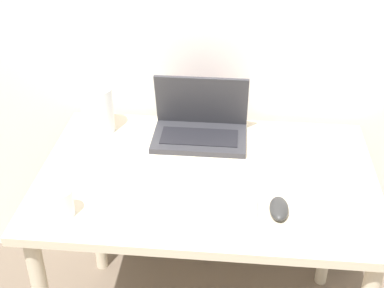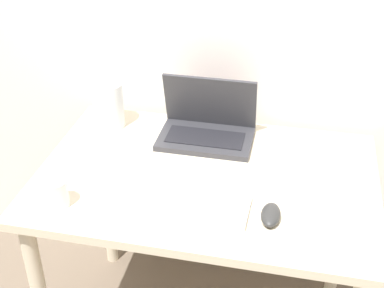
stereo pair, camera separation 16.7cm
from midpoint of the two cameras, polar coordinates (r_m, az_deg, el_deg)
name	(u,v)px [view 2 (the right image)]	position (r m, az deg, el deg)	size (l,w,h in m)	color
desk	(206,200)	(1.77, 4.21, -6.10)	(1.08, 0.72, 0.75)	beige
laptop	(207,125)	(1.88, 4.19, 1.91)	(0.33, 0.21, 0.22)	#333338
keyboard	(176,202)	(1.58, 1.30, -6.34)	(0.44, 0.16, 0.02)	white
mouse	(271,215)	(1.55, 11.50, -7.52)	(0.06, 0.11, 0.03)	#2D2D2D
vase	(107,96)	(1.93, -6.58, 5.00)	(0.11, 0.11, 0.24)	white
mug	(56,193)	(1.59, -11.39, -5.26)	(0.07, 0.07, 0.09)	white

